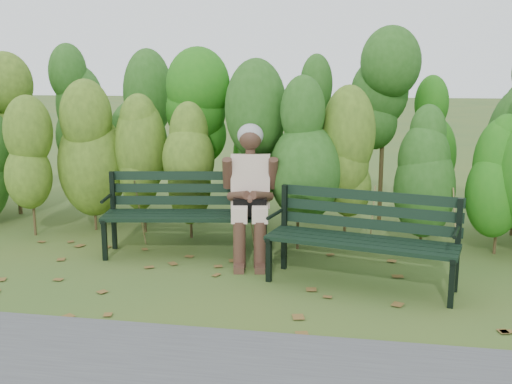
# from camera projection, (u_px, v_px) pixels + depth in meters

# --- Properties ---
(ground) EXTENTS (80.00, 80.00, 0.00)m
(ground) POSITION_uv_depth(u_px,v_px,m) (249.00, 285.00, 5.15)
(ground) COLOR #3A5C26
(hedge_band) EXTENTS (11.04, 1.67, 2.42)m
(hedge_band) POSITION_uv_depth(u_px,v_px,m) (280.00, 122.00, 6.70)
(hedge_band) COLOR #47381E
(hedge_band) RESTS_ON ground
(leaf_litter) EXTENTS (5.92, 2.07, 0.01)m
(leaf_litter) POSITION_uv_depth(u_px,v_px,m) (234.00, 288.00, 5.08)
(leaf_litter) COLOR brown
(leaf_litter) RESTS_ON ground
(bench_left) EXTENTS (1.69, 0.79, 0.81)m
(bench_left) POSITION_uv_depth(u_px,v_px,m) (187.00, 206.00, 6.01)
(bench_left) COLOR black
(bench_left) RESTS_ON ground
(bench_right) EXTENTS (1.67, 0.86, 0.80)m
(bench_right) POSITION_uv_depth(u_px,v_px,m) (364.00, 231.00, 5.11)
(bench_right) COLOR black
(bench_right) RESTS_ON ground
(seated_woman) EXTENTS (0.57, 0.83, 1.31)m
(seated_woman) POSITION_uv_depth(u_px,v_px,m) (250.00, 186.00, 5.79)
(seated_woman) COLOR beige
(seated_woman) RESTS_ON ground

